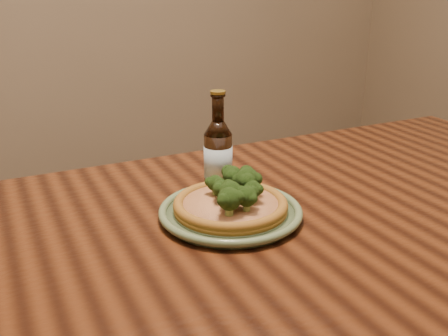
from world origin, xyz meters
name	(u,v)px	position (x,y,z in m)	size (l,w,h in m)	color
table	(277,284)	(0.00, 0.10, 0.66)	(1.60, 0.90, 0.75)	#421F0E
plate	(230,212)	(-0.04, 0.19, 0.76)	(0.25, 0.25, 0.02)	#5D724E
pizza	(232,202)	(-0.04, 0.19, 0.78)	(0.20, 0.20, 0.07)	#8D5F1F
beer_bottle	(218,155)	(-0.01, 0.31, 0.82)	(0.05, 0.05, 0.20)	black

